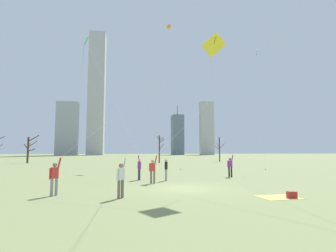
{
  "coord_description": "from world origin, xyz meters",
  "views": [
    {
      "loc": [
        -3.37,
        -15.63,
        2.19
      ],
      "look_at": [
        0.0,
        6.0,
        4.28
      ],
      "focal_mm": 28.27,
      "sensor_mm": 36.0,
      "label": 1
    }
  ],
  "objects_px": {
    "kite_flyer_midfield_center_yellow": "(106,134)",
    "bare_tree_center": "(29,149)",
    "distant_kite_drifting_right_purple": "(144,10)",
    "bare_tree_rightmost": "(219,149)",
    "distant_kite_low_near_trees_orange": "(163,45)",
    "kite_flyer_far_back_green": "(122,126)",
    "bystander_far_off_by_trees": "(166,168)",
    "bare_tree_left_of_center": "(160,148)",
    "kite_flyer_midfield_right_teal": "(148,116)",
    "kite_flyer_foreground_left_white": "(205,113)",
    "kite_flyer_midfield_left_red": "(254,109)",
    "distant_kite_high_overhead_blue": "(258,61)",
    "picnic_spot": "(286,196)"
  },
  "relations": [
    {
      "from": "kite_flyer_midfield_center_yellow",
      "to": "distant_kite_drifting_right_purple",
      "type": "distance_m",
      "value": 26.96
    },
    {
      "from": "kite_flyer_midfield_center_yellow",
      "to": "bare_tree_rightmost",
      "type": "height_order",
      "value": "kite_flyer_midfield_center_yellow"
    },
    {
      "from": "kite_flyer_midfield_left_red",
      "to": "kite_flyer_midfield_right_teal",
      "type": "distance_m",
      "value": 11.67
    },
    {
      "from": "kite_flyer_far_back_green",
      "to": "bare_tree_left_of_center",
      "type": "xyz_separation_m",
      "value": [
        6.53,
        26.38,
        -1.56
      ]
    },
    {
      "from": "kite_flyer_midfield_center_yellow",
      "to": "bare_tree_center",
      "type": "xyz_separation_m",
      "value": [
        -16.82,
        37.88,
        -0.44
      ]
    },
    {
      "from": "kite_flyer_midfield_left_red",
      "to": "kite_flyer_far_back_green",
      "type": "bearing_deg",
      "value": 166.61
    },
    {
      "from": "kite_flyer_far_back_green",
      "to": "bare_tree_rightmost",
      "type": "relative_size",
      "value": 2.99
    },
    {
      "from": "picnic_spot",
      "to": "bystander_far_off_by_trees",
      "type": "bearing_deg",
      "value": 119.31
    },
    {
      "from": "bare_tree_rightmost",
      "to": "picnic_spot",
      "type": "bearing_deg",
      "value": -105.87
    },
    {
      "from": "kite_flyer_midfield_left_red",
      "to": "bystander_far_off_by_trees",
      "type": "relative_size",
      "value": 13.07
    },
    {
      "from": "distant_kite_high_overhead_blue",
      "to": "kite_flyer_foreground_left_white",
      "type": "bearing_deg",
      "value": -128.82
    },
    {
      "from": "distant_kite_drifting_right_purple",
      "to": "bare_tree_rightmost",
      "type": "xyz_separation_m",
      "value": [
        17.43,
        19.72,
        -18.58
      ]
    },
    {
      "from": "kite_flyer_foreground_left_white",
      "to": "kite_flyer_midfield_center_yellow",
      "type": "height_order",
      "value": "kite_flyer_foreground_left_white"
    },
    {
      "from": "kite_flyer_midfield_left_red",
      "to": "bare_tree_rightmost",
      "type": "bearing_deg",
      "value": 74.83
    },
    {
      "from": "distant_kite_drifting_right_purple",
      "to": "bare_tree_center",
      "type": "height_order",
      "value": "distant_kite_drifting_right_purple"
    },
    {
      "from": "kite_flyer_midfield_right_teal",
      "to": "bare_tree_rightmost",
      "type": "distance_m",
      "value": 44.65
    },
    {
      "from": "distant_kite_drifting_right_purple",
      "to": "bare_tree_rightmost",
      "type": "relative_size",
      "value": 5.01
    },
    {
      "from": "bystander_far_off_by_trees",
      "to": "kite_flyer_midfield_left_red",
      "type": "bearing_deg",
      "value": 3.39
    },
    {
      "from": "kite_flyer_midfield_left_red",
      "to": "distant_kite_low_near_trees_orange",
      "type": "distance_m",
      "value": 25.06
    },
    {
      "from": "distant_kite_low_near_trees_orange",
      "to": "picnic_spot",
      "type": "height_order",
      "value": "distant_kite_low_near_trees_orange"
    },
    {
      "from": "kite_flyer_foreground_left_white",
      "to": "distant_kite_low_near_trees_orange",
      "type": "bearing_deg",
      "value": 89.14
    },
    {
      "from": "kite_flyer_midfield_left_red",
      "to": "kite_flyer_midfield_center_yellow",
      "type": "height_order",
      "value": "kite_flyer_midfield_left_red"
    },
    {
      "from": "kite_flyer_foreground_left_white",
      "to": "distant_kite_high_overhead_blue",
      "type": "distance_m",
      "value": 20.71
    },
    {
      "from": "kite_flyer_far_back_green",
      "to": "picnic_spot",
      "type": "height_order",
      "value": "kite_flyer_far_back_green"
    },
    {
      "from": "distant_kite_high_overhead_blue",
      "to": "bare_tree_left_of_center",
      "type": "xyz_separation_m",
      "value": [
        -10.7,
        17.75,
        -11.19
      ]
    },
    {
      "from": "distant_kite_low_near_trees_orange",
      "to": "distant_kite_high_overhead_blue",
      "type": "xyz_separation_m",
      "value": [
        11.25,
        -9.3,
        -5.3
      ]
    },
    {
      "from": "distant_kite_drifting_right_purple",
      "to": "bare_tree_rightmost",
      "type": "height_order",
      "value": "distant_kite_drifting_right_purple"
    },
    {
      "from": "bare_tree_left_of_center",
      "to": "bare_tree_center",
      "type": "distance_m",
      "value": 24.25
    },
    {
      "from": "distant_kite_drifting_right_purple",
      "to": "distant_kite_low_near_trees_orange",
      "type": "height_order",
      "value": "distant_kite_drifting_right_purple"
    },
    {
      "from": "kite_flyer_midfield_right_teal",
      "to": "bystander_far_off_by_trees",
      "type": "bearing_deg",
      "value": 73.79
    },
    {
      "from": "kite_flyer_foreground_left_white",
      "to": "kite_flyer_midfield_left_red",
      "type": "height_order",
      "value": "kite_flyer_midfield_left_red"
    },
    {
      "from": "kite_flyer_midfield_center_yellow",
      "to": "picnic_spot",
      "type": "relative_size",
      "value": 5.35
    },
    {
      "from": "distant_kite_drifting_right_purple",
      "to": "picnic_spot",
      "type": "relative_size",
      "value": 13.56
    },
    {
      "from": "bare_tree_left_of_center",
      "to": "kite_flyer_midfield_center_yellow",
      "type": "bearing_deg",
      "value": -101.75
    },
    {
      "from": "kite_flyer_foreground_left_white",
      "to": "kite_flyer_far_back_green",
      "type": "bearing_deg",
      "value": 134.08
    },
    {
      "from": "kite_flyer_midfield_right_teal",
      "to": "bare_tree_rightmost",
      "type": "bearing_deg",
      "value": 65.61
    },
    {
      "from": "distant_kite_high_overhead_blue",
      "to": "bare_tree_center",
      "type": "bearing_deg",
      "value": 148.81
    },
    {
      "from": "bare_tree_rightmost",
      "to": "bare_tree_center",
      "type": "xyz_separation_m",
      "value": [
        -37.44,
        -1.55,
        0.04
      ]
    },
    {
      "from": "bystander_far_off_by_trees",
      "to": "bare_tree_left_of_center",
      "type": "height_order",
      "value": "bare_tree_left_of_center"
    },
    {
      "from": "bare_tree_left_of_center",
      "to": "distant_kite_low_near_trees_orange",
      "type": "bearing_deg",
      "value": -93.76
    },
    {
      "from": "kite_flyer_foreground_left_white",
      "to": "picnic_spot",
      "type": "height_order",
      "value": "kite_flyer_foreground_left_white"
    },
    {
      "from": "distant_kite_drifting_right_purple",
      "to": "bare_tree_left_of_center",
      "type": "height_order",
      "value": "distant_kite_drifting_right_purple"
    },
    {
      "from": "kite_flyer_midfield_right_teal",
      "to": "bare_tree_left_of_center",
      "type": "relative_size",
      "value": 2.9
    },
    {
      "from": "bystander_far_off_by_trees",
      "to": "bare_tree_center",
      "type": "height_order",
      "value": "bare_tree_center"
    },
    {
      "from": "kite_flyer_midfield_center_yellow",
      "to": "distant_kite_high_overhead_blue",
      "type": "bearing_deg",
      "value": 43.28
    },
    {
      "from": "bare_tree_left_of_center",
      "to": "kite_flyer_far_back_green",
      "type": "bearing_deg",
      "value": -103.9
    },
    {
      "from": "kite_flyer_far_back_green",
      "to": "bystander_far_off_by_trees",
      "type": "distance_m",
      "value": 5.7
    },
    {
      "from": "distant_kite_drifting_right_purple",
      "to": "kite_flyer_far_back_green",
      "type": "bearing_deg",
      "value": -102.34
    },
    {
      "from": "bare_tree_left_of_center",
      "to": "bare_tree_center",
      "type": "bearing_deg",
      "value": 172.25
    },
    {
      "from": "kite_flyer_midfield_left_red",
      "to": "bystander_far_off_by_trees",
      "type": "xyz_separation_m",
      "value": [
        -7.4,
        -0.44,
        -4.79
      ]
    }
  ]
}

